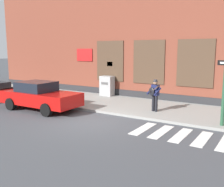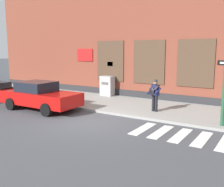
# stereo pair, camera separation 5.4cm
# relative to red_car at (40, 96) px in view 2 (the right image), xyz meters

# --- Properties ---
(ground_plane) EXTENTS (160.00, 160.00, 0.00)m
(ground_plane) POSITION_rel_red_car_xyz_m (3.89, -0.46, -0.77)
(ground_plane) COLOR #424449
(sidewalk) EXTENTS (28.00, 4.52, 0.12)m
(sidewalk) POSITION_rel_red_car_xyz_m (3.89, 3.35, -0.71)
(sidewalk) COLOR gray
(sidewalk) RESTS_ON ground
(building_backdrop) EXTENTS (28.00, 4.06, 8.28)m
(building_backdrop) POSITION_rel_red_car_xyz_m (3.89, 7.61, 3.36)
(building_backdrop) COLOR brown
(building_backdrop) RESTS_ON ground
(crosswalk) EXTENTS (5.20, 1.90, 0.01)m
(crosswalk) POSITION_rel_red_car_xyz_m (8.69, -0.21, -0.76)
(crosswalk) COLOR silver
(crosswalk) RESTS_ON ground
(red_car) EXTENTS (4.62, 2.02, 1.53)m
(red_car) POSITION_rel_red_car_xyz_m (0.00, 0.00, 0.00)
(red_car) COLOR #B20F0C
(red_car) RESTS_ON ground
(busker) EXTENTS (0.72, 0.67, 1.63)m
(busker) POSITION_rel_red_car_xyz_m (5.63, 2.49, 0.28)
(busker) COLOR black
(busker) RESTS_ON sidewalk
(traffic_light) EXTENTS (0.82, 2.88, 5.58)m
(traffic_light) POSITION_rel_red_car_xyz_m (8.89, 0.58, 3.17)
(traffic_light) COLOR #234C33
(traffic_light) RESTS_ON sidewalk
(utility_box) EXTENTS (0.89, 0.63, 1.34)m
(utility_box) POSITION_rel_red_car_xyz_m (1.02, 5.16, 0.02)
(utility_box) COLOR #9E9E9E
(utility_box) RESTS_ON sidewalk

